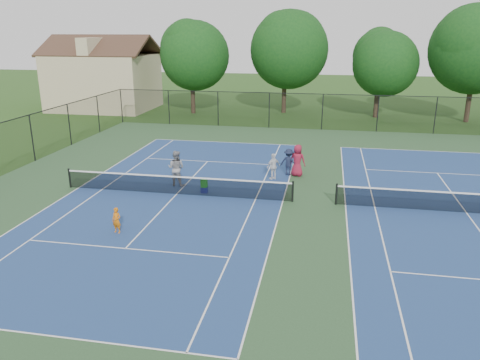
% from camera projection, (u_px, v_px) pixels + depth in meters
% --- Properties ---
extents(ground, '(140.00, 140.00, 0.00)m').
position_uv_depth(ground, '(314.00, 203.00, 22.86)').
color(ground, '#234716').
rests_on(ground, ground).
extents(court_pad, '(36.00, 36.00, 0.01)m').
position_uv_depth(court_pad, '(314.00, 203.00, 22.86)').
color(court_pad, '#2B4A29').
rests_on(court_pad, ground).
extents(tennis_court_left, '(12.00, 23.83, 1.07)m').
position_uv_depth(tennis_court_left, '(177.00, 193.00, 24.05)').
color(tennis_court_left, navy).
rests_on(tennis_court_left, ground).
extents(tennis_court_right, '(12.00, 23.83, 1.07)m').
position_uv_depth(tennis_court_right, '(467.00, 211.00, 21.60)').
color(tennis_court_right, navy).
rests_on(tennis_court_right, ground).
extents(perimeter_fence, '(36.08, 36.08, 3.02)m').
position_uv_depth(perimeter_fence, '(315.00, 172.00, 22.37)').
color(perimeter_fence, black).
rests_on(perimeter_fence, ground).
extents(tree_back_a, '(6.80, 6.80, 9.15)m').
position_uv_depth(tree_back_a, '(192.00, 52.00, 45.74)').
color(tree_back_a, '#2D2116').
rests_on(tree_back_a, ground).
extents(tree_back_b, '(7.60, 7.60, 10.03)m').
position_uv_depth(tree_back_b, '(285.00, 46.00, 45.87)').
color(tree_back_b, '#2D2116').
rests_on(tree_back_b, ground).
extents(tree_back_c, '(6.00, 6.00, 8.40)m').
position_uv_depth(tree_back_c, '(380.00, 59.00, 43.70)').
color(tree_back_c, '#2D2116').
rests_on(tree_back_c, ground).
extents(tree_back_d, '(7.80, 7.80, 10.37)m').
position_uv_depth(tree_back_d, '(477.00, 45.00, 40.95)').
color(tree_back_d, '#2D2116').
rests_on(tree_back_d, ground).
extents(clapboard_house, '(10.80, 8.10, 7.65)m').
position_uv_depth(clapboard_house, '(104.00, 79.00, 49.33)').
color(clapboard_house, tan).
rests_on(clapboard_house, ground).
extents(child_player, '(0.45, 0.34, 1.10)m').
position_uv_depth(child_player, '(117.00, 220.00, 19.37)').
color(child_player, orange).
rests_on(child_player, ground).
extents(instructor, '(1.02, 0.83, 1.94)m').
position_uv_depth(instructor, '(176.00, 168.00, 25.19)').
color(instructor, gray).
rests_on(instructor, ground).
extents(bystander_a, '(0.89, 0.88, 1.51)m').
position_uv_depth(bystander_a, '(273.00, 167.00, 26.28)').
color(bystander_a, silver).
rests_on(bystander_a, ground).
extents(bystander_b, '(1.12, 0.82, 1.56)m').
position_uv_depth(bystander_b, '(289.00, 162.00, 27.06)').
color(bystander_b, '#181F36').
rests_on(bystander_b, ground).
extents(bystander_c, '(1.02, 0.79, 1.86)m').
position_uv_depth(bystander_c, '(297.00, 160.00, 26.84)').
color(bystander_c, maroon).
rests_on(bystander_c, ground).
extents(ball_crate, '(0.38, 0.36, 0.30)m').
position_uv_depth(ball_crate, '(204.00, 190.00, 24.32)').
color(ball_crate, '#152496').
rests_on(ball_crate, ground).
extents(ball_hopper, '(0.34, 0.30, 0.42)m').
position_uv_depth(ball_hopper, '(204.00, 183.00, 24.21)').
color(ball_hopper, green).
rests_on(ball_hopper, ball_crate).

